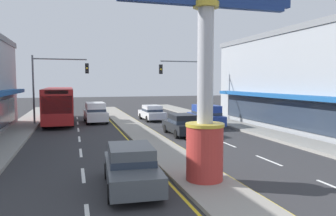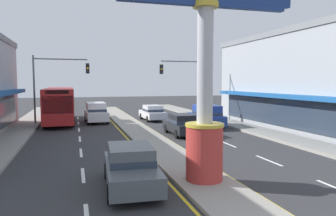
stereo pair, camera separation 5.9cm
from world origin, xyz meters
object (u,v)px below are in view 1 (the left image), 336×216
(suv_near_right_lane, at_px, (206,116))
(bus_far_left_oncoming, at_px, (59,103))
(storefront_right, at_px, (328,81))
(suv_near_left_lane, at_px, (95,112))
(sedan_far_right_lane, at_px, (182,124))
(traffic_light_right_side, at_px, (188,78))
(sedan_kerb_right, at_px, (131,166))
(district_sign, at_px, (205,75))
(traffic_light_left_side, at_px, (54,78))
(sedan_mid_left_lane, at_px, (152,113))

(suv_near_right_lane, relative_size, bus_far_left_oncoming, 0.42)
(storefront_right, height_order, suv_near_left_lane, storefront_right)
(storefront_right, height_order, sedan_far_right_lane, storefront_right)
(storefront_right, xyz_separation_m, suv_near_left_lane, (-17.49, 10.10, -2.97))
(traffic_light_right_side, bearing_deg, sedan_far_right_lane, -112.56)
(sedan_kerb_right, bearing_deg, storefront_right, 28.68)
(district_sign, height_order, suv_near_left_lane, district_sign)
(traffic_light_left_side, relative_size, suv_near_left_lane, 1.33)
(bus_far_left_oncoming, bearing_deg, suv_near_left_lane, -17.02)
(storefront_right, bearing_deg, sedan_mid_left_lane, 139.50)
(traffic_light_left_side, distance_m, suv_near_right_lane, 13.89)
(district_sign, relative_size, traffic_light_left_side, 1.33)
(storefront_right, distance_m, sedan_far_right_lane, 12.40)
(sedan_kerb_right, bearing_deg, bus_far_left_oncoming, 99.08)
(traffic_light_right_side, xyz_separation_m, sedan_far_right_lane, (-3.59, -8.63, -3.46))
(district_sign, distance_m, traffic_light_right_side, 20.41)
(traffic_light_left_side, height_order, traffic_light_right_side, same)
(district_sign, height_order, traffic_light_right_side, district_sign)
(district_sign, bearing_deg, storefront_right, 33.81)
(traffic_light_right_side, height_order, sedan_mid_left_lane, traffic_light_right_side)
(traffic_light_left_side, xyz_separation_m, sedan_mid_left_lane, (9.12, 0.68, -3.46))
(suv_near_right_lane, relative_size, suv_near_left_lane, 1.00)
(storefront_right, distance_m, suv_near_right_lane, 10.08)
(suv_near_right_lane, distance_m, suv_near_left_lane, 10.61)
(sedan_far_right_lane, relative_size, bus_far_left_oncoming, 0.38)
(traffic_light_left_side, bearing_deg, suv_near_left_lane, 9.01)
(sedan_far_right_lane, distance_m, sedan_mid_left_lane, 9.30)
(traffic_light_right_side, distance_m, suv_near_right_lane, 6.25)
(district_sign, xyz_separation_m, traffic_light_right_side, (6.35, 19.40, 0.13))
(suv_near_left_lane, bearing_deg, suv_near_right_lane, -33.65)
(storefront_right, bearing_deg, suv_near_right_lane, 154.03)
(storefront_right, height_order, traffic_light_right_side, storefront_right)
(traffic_light_right_side, bearing_deg, traffic_light_left_side, -179.94)
(suv_near_right_lane, relative_size, sedan_mid_left_lane, 1.07)
(suv_near_right_lane, xyz_separation_m, bus_far_left_oncoming, (-12.13, 6.89, 0.88))
(storefront_right, height_order, bus_far_left_oncoming, storefront_right)
(sedan_mid_left_lane, bearing_deg, traffic_light_left_side, -175.73)
(storefront_right, distance_m, traffic_light_left_side, 23.13)
(suv_near_right_lane, xyz_separation_m, sedan_kerb_right, (-8.82, -13.78, -0.20))
(storefront_right, xyz_separation_m, bus_far_left_oncoming, (-20.79, 11.11, -2.08))
(storefront_right, relative_size, bus_far_left_oncoming, 1.88)
(district_sign, height_order, sedan_kerb_right, district_sign)
(suv_near_right_lane, bearing_deg, sedan_kerb_right, -122.63)
(district_sign, distance_m, traffic_light_left_side, 20.40)
(traffic_light_left_side, xyz_separation_m, bus_far_left_oncoming, (0.29, 1.58, -2.38))
(sedan_mid_left_lane, bearing_deg, suv_near_left_lane, -178.84)
(district_sign, distance_m, suv_near_right_lane, 15.64)
(traffic_light_left_side, bearing_deg, sedan_kerb_right, -79.35)
(traffic_light_right_side, xyz_separation_m, suv_near_right_lane, (-0.29, -5.32, -3.26))
(traffic_light_right_side, relative_size, sedan_mid_left_lane, 1.42)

